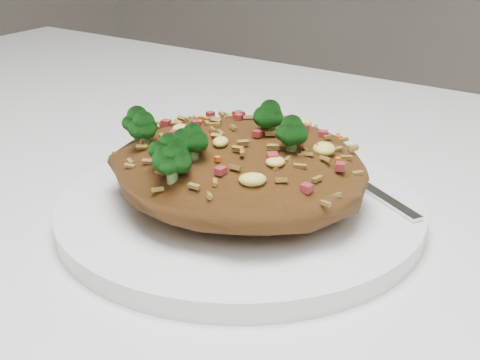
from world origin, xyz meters
name	(u,v)px	position (x,y,z in m)	size (l,w,h in m)	color
dining_table	(182,299)	(0.00, 0.00, 0.66)	(1.20, 0.80, 0.75)	silver
plate	(240,209)	(0.06, 0.00, 0.76)	(0.25, 0.25, 0.01)	white
fried_rice	(238,157)	(0.06, 0.00, 0.80)	(0.18, 0.16, 0.07)	brown
fork	(354,179)	(0.11, 0.07, 0.77)	(0.15, 0.10, 0.00)	silver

